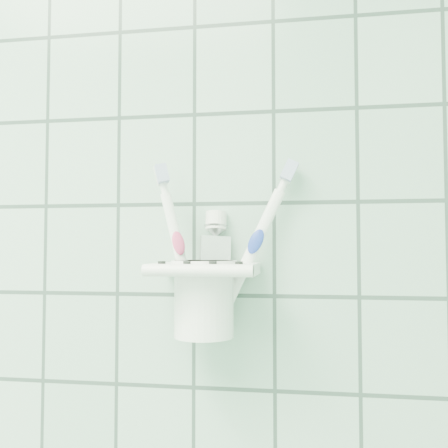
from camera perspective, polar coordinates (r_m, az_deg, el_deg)
name	(u,v)px	position (r m, az deg, el deg)	size (l,w,h in m)	color
holder_bracket	(206,270)	(0.59, -2.10, -5.31)	(0.12, 0.10, 0.04)	white
cup	(204,295)	(0.59, -2.30, -8.12)	(0.08, 0.08, 0.09)	white
toothbrush_pink	(198,242)	(0.58, -2.98, -2.08)	(0.06, 0.03, 0.20)	white
toothbrush_blue	(209,239)	(0.60, -1.69, -1.69)	(0.04, 0.09, 0.21)	white
toothbrush_orange	(216,234)	(0.60, -0.94, -1.20)	(0.09, 0.03, 0.22)	white
toothpaste_tube	(213,259)	(0.61, -1.25, -4.05)	(0.04, 0.04, 0.15)	silver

